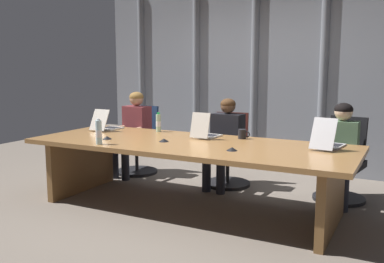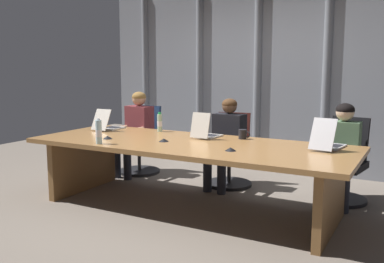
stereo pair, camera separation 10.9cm
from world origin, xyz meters
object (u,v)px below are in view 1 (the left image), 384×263
at_px(coffee_mug_near, 243,134).
at_px(laptop_center, 328,142).
at_px(water_bottle_secondary, 99,132).
at_px(laptop_left_mid, 206,133).
at_px(person_left_mid, 225,137).
at_px(water_bottle_primary, 158,123).
at_px(office_chair_left_end, 139,148).
at_px(laptop_left_end, 107,126).
at_px(office_chair_center, 341,169).
at_px(office_chair_left_mid, 229,158).
at_px(person_left_end, 133,128).
at_px(person_center, 341,146).
at_px(conference_mic_right_side, 232,149).
at_px(conference_mic_left_side, 107,138).
at_px(conference_mic_middle, 164,140).

bearing_deg(coffee_mug_near, laptop_center, -7.50).
bearing_deg(laptop_center, water_bottle_secondary, 119.80).
height_order(laptop_left_mid, coffee_mug_near, laptop_left_mid).
bearing_deg(person_left_mid, water_bottle_primary, -53.49).
bearing_deg(person_left_mid, office_chair_left_end, -92.41).
distance_m(laptop_left_end, office_chair_center, 2.95).
xyz_separation_m(person_left_mid, water_bottle_secondary, (-0.80, -1.50, 0.21)).
bearing_deg(coffee_mug_near, water_bottle_secondary, -140.24).
relative_size(laptop_center, water_bottle_primary, 2.13).
bearing_deg(office_chair_left_mid, water_bottle_secondary, -34.45).
distance_m(water_bottle_primary, coffee_mug_near, 1.14).
distance_m(office_chair_left_end, person_left_end, 0.36).
bearing_deg(laptop_left_mid, person_center, -62.87).
height_order(laptop_center, conference_mic_right_side, laptop_center).
distance_m(water_bottle_secondary, conference_mic_left_side, 0.34).
bearing_deg(laptop_left_end, person_left_end, 2.74).
height_order(coffee_mug_near, conference_mic_middle, coffee_mug_near).
distance_m(laptop_left_mid, person_left_end, 1.56).
bearing_deg(conference_mic_right_side, office_chair_left_mid, 113.54).
distance_m(office_chair_left_end, water_bottle_primary, 1.07).
bearing_deg(coffee_mug_near, water_bottle_primary, 178.48).
bearing_deg(conference_mic_middle, office_chair_center, 35.56).
xyz_separation_m(laptop_left_end, water_bottle_secondary, (0.59, -0.88, 0.07)).
relative_size(person_center, water_bottle_secondary, 4.19).
bearing_deg(person_center, conference_mic_left_side, -62.04).
bearing_deg(office_chair_left_mid, laptop_left_mid, -7.27).
bearing_deg(conference_mic_right_side, conference_mic_left_side, -179.23).
relative_size(laptop_left_mid, office_chair_center, 0.40).
distance_m(laptop_center, person_left_mid, 1.52).
height_order(conference_mic_left_side, conference_mic_middle, same).
bearing_deg(laptop_left_end, office_chair_left_end, 3.67).
xyz_separation_m(person_left_end, water_bottle_primary, (0.71, -0.46, 0.17)).
height_order(laptop_left_end, office_chair_center, laptop_left_end).
bearing_deg(coffee_mug_near, conference_mic_left_side, -151.81).
distance_m(laptop_left_end, conference_mic_left_side, 0.74).
height_order(office_chair_center, conference_mic_right_side, office_chair_center).
height_order(office_chair_center, person_left_end, person_left_end).
relative_size(office_chair_left_end, person_left_mid, 0.85).
bearing_deg(person_left_end, coffee_mug_near, 81.00).
xyz_separation_m(laptop_center, coffee_mug_near, (-0.96, 0.13, -0.01)).
xyz_separation_m(laptop_left_end, conference_mic_left_side, (0.46, -0.58, -0.04)).
relative_size(office_chair_center, coffee_mug_near, 7.00).
bearing_deg(laptop_center, coffee_mug_near, 90.12).
xyz_separation_m(laptop_left_mid, conference_mic_right_side, (0.57, -0.59, -0.04)).
bearing_deg(office_chair_center, laptop_left_mid, -52.60).
xyz_separation_m(laptop_left_mid, office_chair_left_mid, (-0.02, 0.76, -0.44)).
xyz_separation_m(office_chair_center, water_bottle_primary, (-2.14, -0.61, 0.49)).
bearing_deg(laptop_center, conference_mic_middle, 112.57).
xyz_separation_m(laptop_left_end, person_left_end, (-0.03, 0.63, -0.11)).
bearing_deg(person_left_end, conference_mic_left_side, 27.87).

